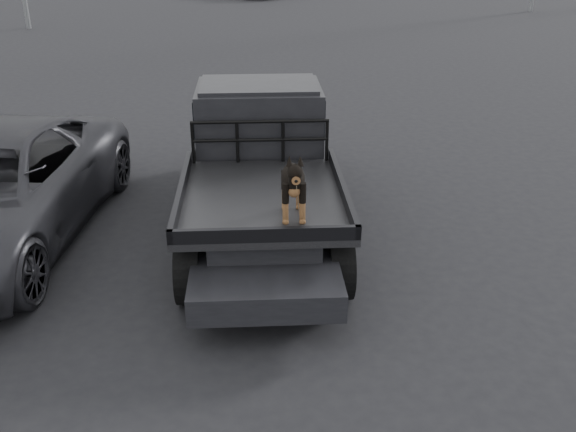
{
  "coord_description": "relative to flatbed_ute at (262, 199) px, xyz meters",
  "views": [
    {
      "loc": [
        -0.32,
        -5.79,
        3.88
      ],
      "look_at": [
        -0.01,
        -0.33,
        1.32
      ],
      "focal_mm": 40.0,
      "sensor_mm": 36.0,
      "label": 1
    }
  ],
  "objects": [
    {
      "name": "ground",
      "position": [
        0.23,
        -2.05,
        -0.46
      ],
      "size": [
        120.0,
        120.0,
        0.0
      ],
      "primitive_type": "plane",
      "color": "black",
      "rests_on": "ground"
    },
    {
      "name": "flatbed_ute",
      "position": [
        0.0,
        0.0,
        0.0
      ],
      "size": [
        2.0,
        5.4,
        0.92
      ],
      "primitive_type": null,
      "color": "black",
      "rests_on": "ground"
    },
    {
      "name": "ute_cab",
      "position": [
        -0.0,
        0.95,
        0.9
      ],
      "size": [
        1.72,
        1.3,
        0.88
      ],
      "primitive_type": null,
      "color": "black",
      "rests_on": "flatbed_ute"
    },
    {
      "name": "headache_rack",
      "position": [
        -0.0,
        0.2,
        0.74
      ],
      "size": [
        1.8,
        0.08,
        0.55
      ],
      "primitive_type": null,
      "color": "black",
      "rests_on": "flatbed_ute"
    },
    {
      "name": "dog",
      "position": [
        0.32,
        -1.52,
        0.83
      ],
      "size": [
        0.32,
        0.6,
        0.74
      ],
      "primitive_type": null,
      "color": "black",
      "rests_on": "flatbed_ute"
    }
  ]
}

